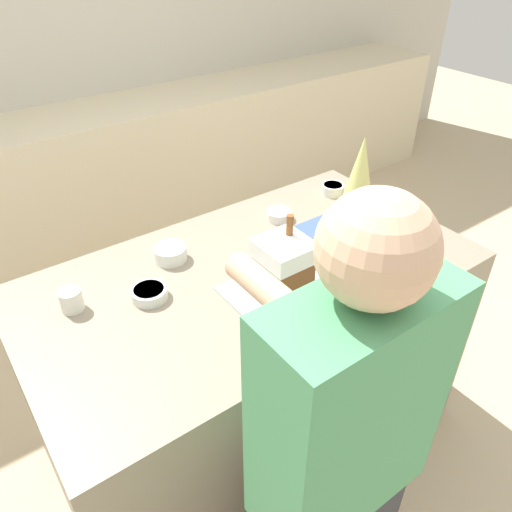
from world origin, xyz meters
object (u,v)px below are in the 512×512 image
(baking_tray, at_px, (283,286))
(candy_bowl_center_rear, at_px, (279,214))
(candy_bowl_behind_tray, at_px, (333,188))
(mug, at_px, (71,300))
(gingerbread_house, at_px, (284,263))
(decorative_tree, at_px, (360,176))
(candy_bowl_near_tray_right, at_px, (170,253))
(candy_bowl_beside_tree, at_px, (149,293))
(cookbook, at_px, (324,228))
(person, at_px, (337,477))

(baking_tray, relative_size, candy_bowl_center_rear, 3.86)
(candy_bowl_behind_tray, distance_m, candy_bowl_center_rear, 0.34)
(candy_bowl_behind_tray, bearing_deg, mug, -175.57)
(mug, bearing_deg, gingerbread_house, -26.29)
(baking_tray, distance_m, decorative_tree, 0.64)
(candy_bowl_near_tray_right, bearing_deg, gingerbread_house, -57.59)
(mug, bearing_deg, baking_tray, -26.32)
(candy_bowl_beside_tree, xyz_separation_m, cookbook, (0.76, -0.03, -0.01))
(candy_bowl_behind_tray, distance_m, person, 1.36)
(candy_bowl_behind_tray, xyz_separation_m, cookbook, (-0.25, -0.22, -0.01))
(gingerbread_house, relative_size, candy_bowl_beside_tree, 2.03)
(gingerbread_house, relative_size, candy_bowl_center_rear, 2.39)
(candy_bowl_near_tray_right, bearing_deg, person, -93.91)
(baking_tray, bearing_deg, decorative_tree, 21.34)
(decorative_tree, bearing_deg, person, -136.91)
(candy_bowl_near_tray_right, bearing_deg, decorative_tree, -10.32)
(candy_bowl_center_rear, height_order, person, person)
(gingerbread_house, bearing_deg, person, -116.90)
(candy_bowl_beside_tree, distance_m, mug, 0.25)
(decorative_tree, xyz_separation_m, cookbook, (-0.21, -0.04, -0.16))
(mug, bearing_deg, candy_bowl_behind_tray, 4.43)
(candy_bowl_beside_tree, bearing_deg, gingerbread_house, -28.41)
(baking_tray, height_order, person, person)
(decorative_tree, xyz_separation_m, person, (-0.88, -0.82, -0.24))
(candy_bowl_behind_tray, relative_size, person, 0.06)
(candy_bowl_behind_tray, height_order, cookbook, candy_bowl_behind_tray)
(gingerbread_house, height_order, candy_bowl_beside_tree, gingerbread_house)
(candy_bowl_beside_tree, height_order, candy_bowl_near_tray_right, candy_bowl_near_tray_right)
(mug, height_order, person, person)
(candy_bowl_center_rear, bearing_deg, candy_bowl_near_tray_right, 179.38)
(baking_tray, distance_m, candy_bowl_center_rear, 0.46)
(mug, bearing_deg, candy_bowl_center_rear, 3.69)
(person, bearing_deg, candy_bowl_beside_tree, 96.76)
(decorative_tree, height_order, candy_bowl_behind_tray, decorative_tree)
(candy_bowl_behind_tray, bearing_deg, candy_bowl_center_rear, -173.62)
(baking_tray, relative_size, decorative_tree, 1.20)
(baking_tray, xyz_separation_m, gingerbread_house, (0.00, 0.00, 0.10))
(baking_tray, bearing_deg, candy_bowl_near_tray_right, 122.35)
(cookbook, bearing_deg, mug, 173.05)
(baking_tray, height_order, candy_bowl_beside_tree, candy_bowl_beside_tree)
(candy_bowl_beside_tree, xyz_separation_m, mug, (-0.23, 0.09, 0.02))
(cookbook, bearing_deg, person, -130.27)
(baking_tray, relative_size, mug, 5.38)
(candy_bowl_center_rear, relative_size, mug, 1.39)
(mug, bearing_deg, decorative_tree, -4.03)
(decorative_tree, relative_size, candy_bowl_behind_tray, 3.27)
(mug, relative_size, person, 0.05)
(baking_tray, xyz_separation_m, person, (-0.30, -0.60, -0.07))
(candy_bowl_center_rear, height_order, candy_bowl_beside_tree, candy_bowl_center_rear)
(candy_bowl_behind_tray, relative_size, mug, 1.37)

